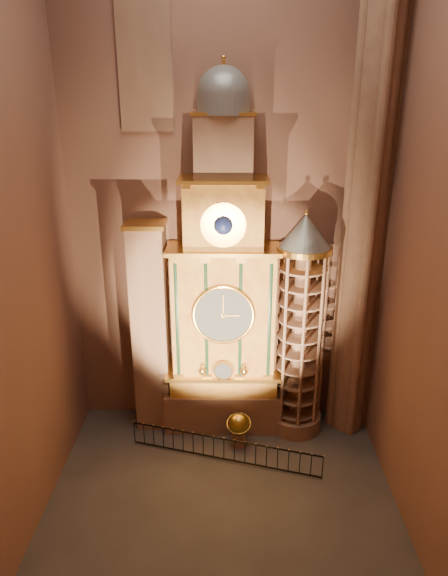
{
  "coord_description": "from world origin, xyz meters",
  "views": [
    {
      "loc": [
        0.29,
        -16.64,
        15.37
      ],
      "look_at": [
        0.04,
        3.0,
        7.94
      ],
      "focal_mm": 32.0,
      "sensor_mm": 36.0,
      "label": 1
    }
  ],
  "objects_px": {
    "portrait_tower": "(151,329)",
    "stair_turret": "(300,330)",
    "celestial_globe": "(239,427)",
    "iron_railing": "(224,449)",
    "astronomical_clock": "(224,299)"
  },
  "relations": [
    {
      "from": "portrait_tower",
      "to": "astronomical_clock",
      "type": "bearing_deg",
      "value": -0.29
    },
    {
      "from": "astronomical_clock",
      "to": "stair_turret",
      "type": "bearing_deg",
      "value": -4.3
    },
    {
      "from": "iron_railing",
      "to": "celestial_globe",
      "type": "bearing_deg",
      "value": 58.79
    },
    {
      "from": "celestial_globe",
      "to": "stair_turret",
      "type": "bearing_deg",
      "value": 28.2
    },
    {
      "from": "portrait_tower",
      "to": "iron_railing",
      "type": "xyz_separation_m",
      "value": [
        3.45,
        -2.88,
        -4.53
      ]
    },
    {
      "from": "stair_turret",
      "to": "portrait_tower",
      "type": "bearing_deg",
      "value": 177.67
    },
    {
      "from": "portrait_tower",
      "to": "stair_turret",
      "type": "distance_m",
      "value": 6.91
    },
    {
      "from": "astronomical_clock",
      "to": "celestial_globe",
      "type": "xyz_separation_m",
      "value": [
        0.72,
        -1.75,
        -5.68
      ]
    },
    {
      "from": "stair_turret",
      "to": "celestial_globe",
      "type": "height_order",
      "value": "stair_turret"
    },
    {
      "from": "astronomical_clock",
      "to": "portrait_tower",
      "type": "height_order",
      "value": "astronomical_clock"
    },
    {
      "from": "astronomical_clock",
      "to": "stair_turret",
      "type": "xyz_separation_m",
      "value": [
        3.5,
        -0.26,
        -1.41
      ]
    },
    {
      "from": "astronomical_clock",
      "to": "portrait_tower",
      "type": "distance_m",
      "value": 3.73
    },
    {
      "from": "stair_turret",
      "to": "astronomical_clock",
      "type": "bearing_deg",
      "value": 175.7
    },
    {
      "from": "portrait_tower",
      "to": "iron_railing",
      "type": "relative_size",
      "value": 1.22
    },
    {
      "from": "celestial_globe",
      "to": "iron_railing",
      "type": "bearing_deg",
      "value": -121.21
    }
  ]
}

